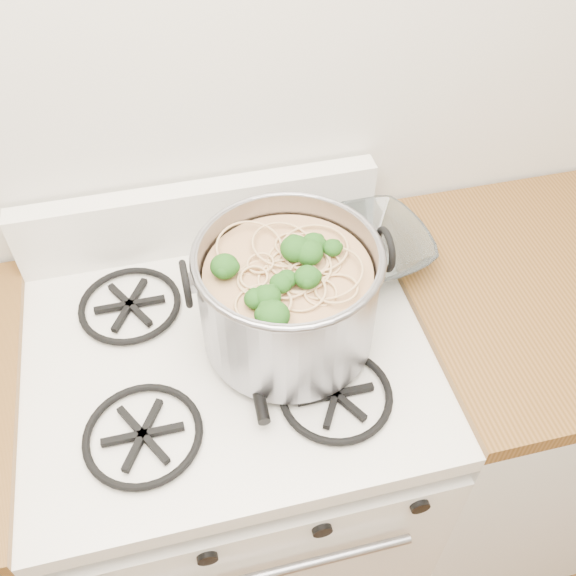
% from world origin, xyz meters
% --- Properties ---
extents(gas_range, '(0.76, 0.66, 0.92)m').
position_xyz_m(gas_range, '(0.00, 1.26, 0.44)').
color(gas_range, white).
rests_on(gas_range, ground).
extents(counter_left, '(0.25, 0.65, 0.92)m').
position_xyz_m(counter_left, '(-0.51, 1.26, 0.46)').
color(counter_left, silver).
rests_on(counter_left, ground).
extents(counter_right, '(1.00, 0.65, 0.92)m').
position_xyz_m(counter_right, '(0.88, 1.26, 0.46)').
color(counter_right, silver).
rests_on(counter_right, ground).
extents(stock_pot, '(0.36, 0.33, 0.22)m').
position_xyz_m(stock_pot, '(0.12, 1.26, 1.03)').
color(stock_pot, gray).
rests_on(stock_pot, gas_range).
extents(spatula, '(0.30, 0.32, 0.02)m').
position_xyz_m(spatula, '(0.04, 1.33, 0.94)').
color(spatula, black).
rests_on(spatula, gas_range).
extents(glass_bowl, '(0.11, 0.11, 0.02)m').
position_xyz_m(glass_bowl, '(0.33, 1.42, 0.94)').
color(glass_bowl, white).
rests_on(glass_bowl, gas_range).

